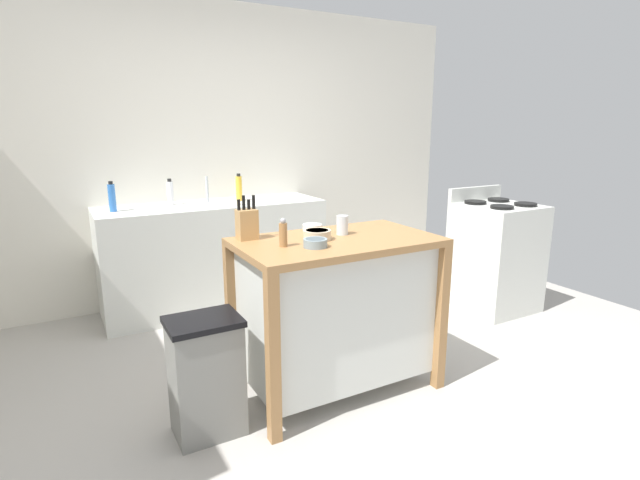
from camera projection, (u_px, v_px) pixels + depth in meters
The scene contains 16 objects.
ground_plane at pixel (334, 391), 2.91m from camera, with size 5.94×5.94×0.00m, color #ADA8A0.
wall_back at pixel (218, 154), 4.39m from camera, with size 4.94×0.10×2.60m, color silver.
kitchen_island at pixel (336, 306), 2.85m from camera, with size 1.14×0.67×0.93m.
knife_block at pixel (247, 223), 2.72m from camera, with size 0.11×0.09×0.25m.
bowl_stoneware_deep at pixel (317, 234), 2.73m from camera, with size 0.16×0.16×0.06m.
bowl_ceramic_wide at pixel (312, 228), 2.94m from camera, with size 0.12×0.12×0.04m.
bowl_ceramic_small at pixel (315, 243), 2.56m from camera, with size 0.13×0.13×0.05m.
drinking_cup at pixel (342, 225), 2.85m from camera, with size 0.07×0.07×0.11m.
pepper_grinder at pixel (283, 233), 2.56m from camera, with size 0.04×0.04×0.15m.
trash_bin at pixel (206, 376), 2.46m from camera, with size 0.36×0.28×0.63m.
sink_counter at pixel (215, 255), 4.21m from camera, with size 1.88×0.60×0.91m.
sink_faucet at pixel (207, 189), 4.19m from camera, with size 0.02×0.02×0.22m.
bottle_spray_cleaner at pixel (170, 193), 4.03m from camera, with size 0.05×0.05×0.22m.
bottle_dish_soap at pixel (112, 197), 3.70m from camera, with size 0.05×0.05×0.23m.
bottle_hand_soap at pixel (239, 188), 4.25m from camera, with size 0.05×0.05×0.24m.
stove at pixel (495, 256), 4.16m from camera, with size 0.60×0.60×1.03m.
Camera 1 is at (-1.34, -2.25, 1.56)m, focal length 27.16 mm.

